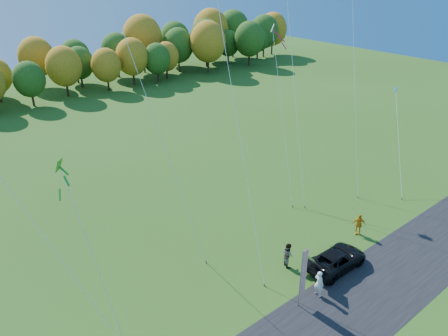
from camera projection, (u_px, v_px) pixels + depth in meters
ground at (281, 291)px, 29.48m from camera, size 160.00×160.00×0.00m
asphalt_strip at (328, 325)px, 26.70m from camera, size 90.00×6.00×0.01m
tree_line at (23, 103)px, 67.67m from camera, size 116.00×12.00×10.00m
black_suv at (336, 259)px, 31.43m from camera, size 5.06×2.40×1.40m
person_tailgate_a at (319, 283)px, 28.70m from camera, size 0.48×0.72×1.94m
person_tailgate_b at (288, 255)px, 31.53m from camera, size 1.02×1.13×1.90m
person_east at (359, 224)px, 35.19m from camera, size 1.02×1.11×1.83m
feather_flag at (303, 271)px, 27.22m from camera, size 0.57×0.09×4.34m
kite_delta_blue at (141, 80)px, 28.76m from camera, size 4.74×10.11×26.71m
kite_parafoil_orange at (289, 26)px, 38.07m from camera, size 6.66×11.50×30.29m
kite_delta_red at (233, 95)px, 28.87m from camera, size 3.75×10.66×24.78m
kite_parafoil_rainbow at (355, 81)px, 40.10m from camera, size 5.92×7.30×20.50m
kite_diamond_yellow at (53, 249)px, 22.77m from camera, size 4.87×8.01×13.70m
kite_diamond_green at (97, 268)px, 22.58m from camera, size 1.40×4.54×11.79m
kite_diamond_white at (282, 115)px, 39.79m from camera, size 4.36×7.80×15.18m
kite_diamond_blue_low at (399, 142)px, 42.09m from camera, size 5.62×5.76×8.99m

